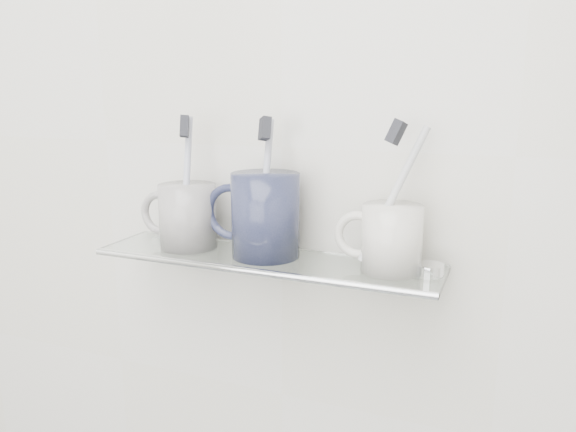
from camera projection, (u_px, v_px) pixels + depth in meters
The scene contains 18 objects.
wall_back at pixel (282, 148), 0.82m from camera, with size 2.50×2.50×0.00m, color silver.
shelf_glass at pixel (265, 260), 0.80m from camera, with size 0.50×0.12×0.01m, color silver.
shelf_rail at pixel (248, 271), 0.75m from camera, with size 0.01×0.01×0.50m, color silver.
bracket_left at pixel (161, 244), 0.92m from camera, with size 0.02×0.02×0.03m, color silver.
bracket_right at pixel (419, 275), 0.77m from camera, with size 0.02×0.02×0.03m, color silver.
mug_left at pixel (188, 216), 0.84m from camera, with size 0.09×0.09×0.10m, color white.
mug_left_handle at pixel (161, 213), 0.86m from camera, with size 0.07×0.07×0.01m, color white.
toothbrush_left at pixel (187, 181), 0.83m from camera, with size 0.01×0.01×0.19m, color #A1A7C8.
bristles_left at pixel (184, 126), 0.81m from camera, with size 0.01×0.02×0.03m, color #23242A.
mug_center at pixel (266, 215), 0.79m from camera, with size 0.10×0.10×0.12m, color #191D36.
mug_center_handle at pixel (231, 212), 0.81m from camera, with size 0.08×0.08×0.01m, color #191D36.
toothbrush_center at pixel (265, 186), 0.78m from camera, with size 0.01×0.01×0.19m, color #989CB6.
bristles_center at pixel (265, 129), 0.76m from camera, with size 0.01×0.02×0.03m, color #23242A.
mug_right at pixel (392, 238), 0.73m from camera, with size 0.08×0.08×0.09m, color silver.
mug_right_handle at pixel (358, 235), 0.74m from camera, with size 0.07×0.07×0.01m, color silver.
toothbrush_right at pixel (394, 195), 0.72m from camera, with size 0.01×0.01×0.19m, color silver.
bristles_right at pixel (396, 132), 0.70m from camera, with size 0.01×0.02×0.03m, color #23242A.
chrome_cap at pixel (429, 270), 0.72m from camera, with size 0.04×0.04×0.02m, color silver.
Camera 1 is at (0.32, 0.34, 1.33)m, focal length 35.00 mm.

